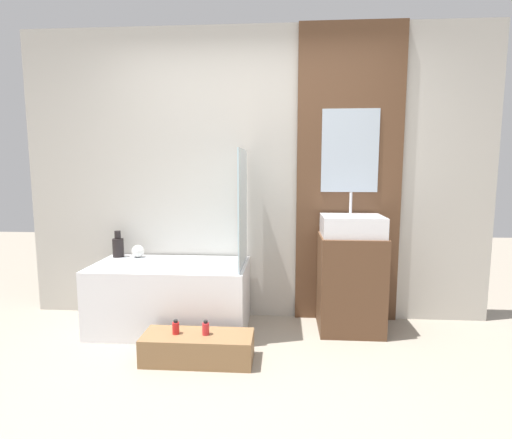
% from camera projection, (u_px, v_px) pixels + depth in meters
% --- Properties ---
extents(ground_plane, '(12.00, 12.00, 0.00)m').
position_uv_depth(ground_plane, '(234.00, 418.00, 2.22)').
color(ground_plane, gray).
extents(wall_tiled_back, '(4.20, 0.06, 2.60)m').
position_uv_depth(wall_tiled_back, '(255.00, 176.00, 3.61)').
color(wall_tiled_back, '#B7B2A8').
rests_on(wall_tiled_back, ground_plane).
extents(wall_wood_accent, '(0.91, 0.04, 2.60)m').
position_uv_depth(wall_wood_accent, '(349.00, 175.00, 3.50)').
color(wall_wood_accent, brown).
rests_on(wall_wood_accent, ground_plane).
extents(bathtub, '(1.30, 0.67, 0.57)m').
position_uv_depth(bathtub, '(171.00, 296.00, 3.41)').
color(bathtub, white).
rests_on(bathtub, ground_plane).
extents(glass_shower_screen, '(0.01, 0.62, 0.96)m').
position_uv_depth(glass_shower_screen, '(243.00, 208.00, 3.26)').
color(glass_shower_screen, silver).
rests_on(glass_shower_screen, bathtub).
extents(wooden_step_bench, '(0.79, 0.30, 0.20)m').
position_uv_depth(wooden_step_bench, '(198.00, 348.00, 2.85)').
color(wooden_step_bench, olive).
rests_on(wooden_step_bench, ground_plane).
extents(vanity_cabinet, '(0.53, 0.46, 0.81)m').
position_uv_depth(vanity_cabinet, '(350.00, 283.00, 3.37)').
color(vanity_cabinet, brown).
rests_on(vanity_cabinet, ground_plane).
extents(sink, '(0.50, 0.40, 0.35)m').
position_uv_depth(sink, '(352.00, 226.00, 3.30)').
color(sink, white).
rests_on(sink, vanity_cabinet).
extents(vase_tall_dark, '(0.10, 0.10, 0.24)m').
position_uv_depth(vase_tall_dark, '(118.00, 246.00, 3.63)').
color(vase_tall_dark, black).
rests_on(vase_tall_dark, bathtub).
extents(vase_round_light, '(0.11, 0.11, 0.11)m').
position_uv_depth(vase_round_light, '(138.00, 251.00, 3.61)').
color(vase_round_light, silver).
rests_on(vase_round_light, bathtub).
extents(bottle_soap_primary, '(0.05, 0.05, 0.10)m').
position_uv_depth(bottle_soap_primary, '(176.00, 328.00, 2.84)').
color(bottle_soap_primary, red).
rests_on(bottle_soap_primary, wooden_step_bench).
extents(bottle_soap_secondary, '(0.05, 0.05, 0.10)m').
position_uv_depth(bottle_soap_secondary, '(206.00, 328.00, 2.83)').
color(bottle_soap_secondary, red).
rests_on(bottle_soap_secondary, wooden_step_bench).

